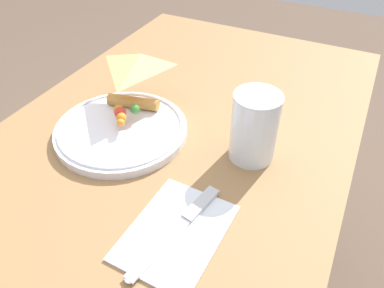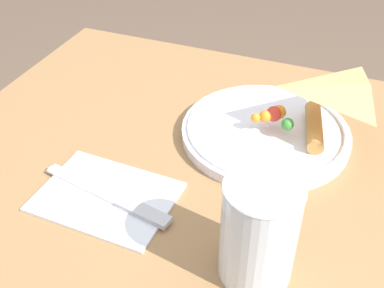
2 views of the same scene
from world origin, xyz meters
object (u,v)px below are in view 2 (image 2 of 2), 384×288
Objects in this scene: dining_table at (279,245)px; plate_pizza at (268,130)px; milk_glass at (259,233)px; napkin_folded at (106,197)px; butter_knife at (112,197)px.

dining_table is 0.18m from plate_pizza.
milk_glass reaches higher than napkin_folded.
napkin_folded is at bearing 51.56° from plate_pizza.
butter_knife reaches higher than napkin_folded.
dining_table is at bearing 121.35° from plate_pizza.
butter_knife is at bearing 169.38° from napkin_folded.
dining_table is 8.23× the size of milk_glass.
dining_table is 0.27m from butter_knife.
napkin_folded reaches higher than dining_table.
milk_glass is 0.63× the size of butter_knife.
butter_knife is (-0.01, 0.00, 0.00)m from napkin_folded.
butter_knife is at bearing -10.76° from milk_glass.
plate_pizza reaches higher than napkin_folded.
plate_pizza is at bearing -58.65° from dining_table.
dining_table is 4.12× the size of plate_pizza.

